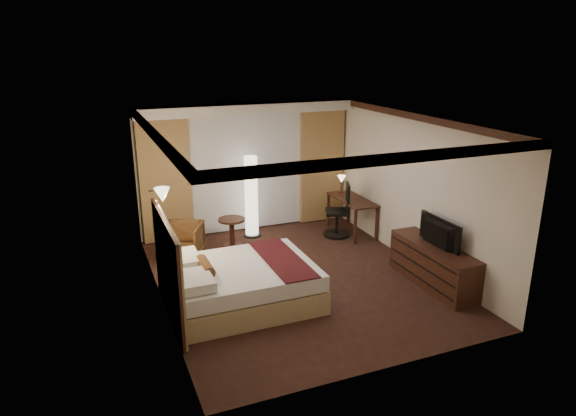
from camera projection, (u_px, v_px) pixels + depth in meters
name	position (u px, v px, depth m)	size (l,w,h in m)	color
floor	(297.00, 279.00, 8.76)	(4.50, 5.50, 0.01)	black
ceiling	(298.00, 120.00, 7.93)	(4.50, 5.50, 0.01)	white
back_wall	(246.00, 167.00, 10.77)	(4.50, 0.02, 2.70)	beige
left_wall	(157.00, 220.00, 7.54)	(0.02, 5.50, 2.70)	beige
right_wall	(413.00, 189.00, 9.15)	(0.02, 5.50, 2.70)	beige
crown_molding	(298.00, 124.00, 7.95)	(4.50, 5.50, 0.12)	black
soffit	(248.00, 109.00, 10.17)	(4.50, 0.50, 0.20)	white
curtain_sheer	(247.00, 173.00, 10.73)	(2.48, 0.04, 2.45)	silver
curtain_left_drape	(165.00, 181.00, 10.07)	(1.00, 0.14, 2.45)	tan
curtain_right_drape	(322.00, 166.00, 11.29)	(1.00, 0.14, 2.45)	tan
wall_sconce	(162.00, 195.00, 7.85)	(0.24, 0.24, 0.24)	white
bed	(243.00, 284.00, 7.85)	(2.17, 1.70, 0.64)	white
headboard	(169.00, 270.00, 7.33)	(0.12, 2.00, 1.50)	tan
armchair	(182.00, 239.00, 9.51)	(0.71, 0.67, 0.74)	#543419
side_table	(232.00, 232.00, 10.08)	(0.52, 0.52, 0.57)	black
floor_lamp	(251.00, 197.00, 10.47)	(0.36, 0.36, 1.70)	white
desk	(352.00, 216.00, 10.79)	(0.55, 1.29, 0.75)	black
desk_lamp	(341.00, 185.00, 11.06)	(0.18, 0.18, 0.34)	#FFD899
office_chair	(337.00, 210.00, 10.55)	(0.54, 0.54, 1.13)	black
dresser	(433.00, 265.00, 8.45)	(0.50, 1.79, 0.70)	black
television	(435.00, 230.00, 8.25)	(0.97, 0.56, 0.13)	black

